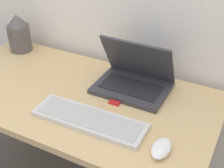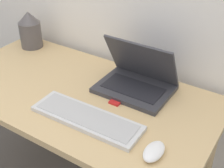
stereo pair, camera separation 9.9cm
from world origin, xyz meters
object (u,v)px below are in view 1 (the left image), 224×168
(keyboard, at_px, (89,119))
(mouse, at_px, (161,148))
(mp3_player, at_px, (116,101))
(vase, at_px, (19,33))
(laptop, at_px, (134,78))

(keyboard, bearing_deg, mouse, -5.06)
(mouse, distance_m, mp3_player, 0.33)
(keyboard, xyz_separation_m, vase, (-0.65, 0.36, 0.09))
(keyboard, height_order, vase, vase)
(mouse, xyz_separation_m, vase, (-0.95, 0.38, 0.08))
(keyboard, distance_m, mp3_player, 0.17)
(mp3_player, bearing_deg, mouse, -35.70)
(keyboard, xyz_separation_m, mouse, (0.30, -0.03, 0.01))
(laptop, distance_m, vase, 0.71)
(mouse, xyz_separation_m, mp3_player, (-0.27, 0.19, -0.01))
(laptop, relative_size, keyboard, 0.70)
(keyboard, relative_size, vase, 2.24)
(mp3_player, bearing_deg, keyboard, -101.63)
(vase, relative_size, mp3_player, 3.35)
(laptop, height_order, mp3_player, laptop)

